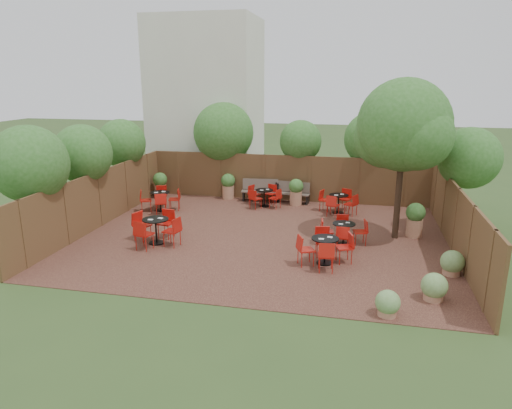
# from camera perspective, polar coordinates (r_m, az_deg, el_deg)

# --- Properties ---
(ground) EXTENTS (80.00, 80.00, 0.00)m
(ground) POSITION_cam_1_polar(r_m,az_deg,el_deg) (15.71, 0.90, -4.07)
(ground) COLOR #354F23
(ground) RESTS_ON ground
(courtyard_paving) EXTENTS (12.00, 10.00, 0.02)m
(courtyard_paving) POSITION_cam_1_polar(r_m,az_deg,el_deg) (15.71, 0.90, -4.03)
(courtyard_paving) COLOR #3B1E18
(courtyard_paving) RESTS_ON ground
(fence_back) EXTENTS (12.00, 0.08, 2.00)m
(fence_back) POSITION_cam_1_polar(r_m,az_deg,el_deg) (20.19, 3.75, 3.24)
(fence_back) COLOR #51351E
(fence_back) RESTS_ON ground
(fence_left) EXTENTS (0.08, 10.00, 2.00)m
(fence_left) POSITION_cam_1_polar(r_m,az_deg,el_deg) (17.57, -18.64, 0.62)
(fence_left) COLOR #51351E
(fence_left) RESTS_ON ground
(fence_right) EXTENTS (0.08, 10.00, 2.00)m
(fence_right) POSITION_cam_1_polar(r_m,az_deg,el_deg) (15.43, 23.32, -1.81)
(fence_right) COLOR #51351E
(fence_right) RESTS_ON ground
(neighbour_building) EXTENTS (5.00, 4.00, 8.00)m
(neighbour_building) POSITION_cam_1_polar(r_m,az_deg,el_deg) (23.75, -6.03, 12.30)
(neighbour_building) COLOR silver
(neighbour_building) RESTS_ON ground
(overhang_foliage) EXTENTS (15.50, 10.72, 2.70)m
(overhang_foliage) POSITION_cam_1_polar(r_m,az_deg,el_deg) (18.35, -3.21, 7.38)
(overhang_foliage) COLOR #2F6621
(overhang_foliage) RESTS_ON ground
(courtyard_tree) EXTENTS (3.00, 2.94, 5.22)m
(courtyard_tree) POSITION_cam_1_polar(r_m,az_deg,el_deg) (15.55, 17.62, 8.71)
(courtyard_tree) COLOR black
(courtyard_tree) RESTS_ON courtyard_paving
(park_bench_left) EXTENTS (1.58, 0.66, 0.95)m
(park_bench_left) POSITION_cam_1_polar(r_m,az_deg,el_deg) (20.13, 0.47, 1.80)
(park_bench_left) COLOR brown
(park_bench_left) RESTS_ON courtyard_paving
(park_bench_right) EXTENTS (1.50, 0.65, 0.90)m
(park_bench_right) POSITION_cam_1_polar(r_m,az_deg,el_deg) (19.90, 4.51, 1.51)
(park_bench_right) COLOR brown
(park_bench_right) RESTS_ON courtyard_paving
(bistro_tables) EXTENTS (8.90, 7.24, 0.95)m
(bistro_tables) POSITION_cam_1_polar(r_m,az_deg,el_deg) (16.42, -0.15, -1.50)
(bistro_tables) COLOR black
(bistro_tables) RESTS_ON courtyard_paving
(planters) EXTENTS (11.12, 4.17, 1.16)m
(planters) POSITION_cam_1_polar(r_m,az_deg,el_deg) (18.96, 1.35, 1.34)
(planters) COLOR #A77153
(planters) RESTS_ON courtyard_paving
(low_shrubs) EXTENTS (2.43, 3.32, 0.69)m
(low_shrubs) POSITION_cam_1_polar(r_m,az_deg,el_deg) (12.44, 20.62, -8.80)
(low_shrubs) COLOR #A77153
(low_shrubs) RESTS_ON courtyard_paving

